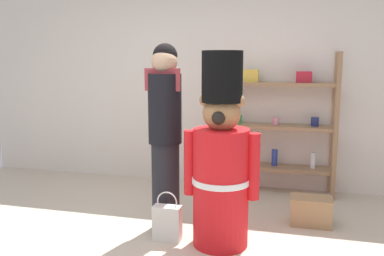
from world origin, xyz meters
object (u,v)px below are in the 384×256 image
Objects in this scene: merchandise_shelf at (275,122)px; display_crate at (311,211)px; shopping_bag at (167,222)px; person_shopper at (165,131)px; teddy_bear_guard at (221,163)px.

merchandise_shelf is 4.20× the size of display_crate.
display_crate is at bearing 28.72° from shopping_bag.
merchandise_shelf is at bearing 56.22° from person_shopper.
shopping_bag is at bearing -117.29° from merchandise_shelf.
display_crate is (1.25, 0.68, -0.03)m from shopping_bag.
teddy_bear_guard is at bearing 4.89° from shopping_bag.
teddy_bear_guard is 0.73m from shopping_bag.
person_shopper is 3.88× the size of shopping_bag.
merchandise_shelf reaches higher than teddy_bear_guard.
shopping_bag is (-0.47, -0.04, -0.56)m from teddy_bear_guard.
shopping_bag is 1.12× the size of display_crate.
person_shopper reaches higher than shopping_bag.
display_crate is (0.41, -0.94, -0.72)m from merchandise_shelf.
teddy_bear_guard is 4.15× the size of display_crate.
shopping_bag reaches higher than display_crate.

